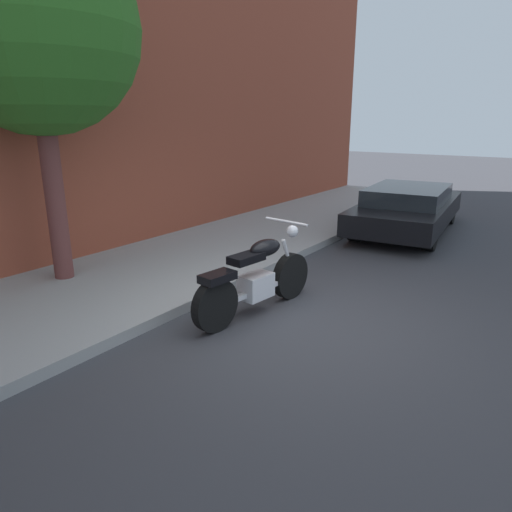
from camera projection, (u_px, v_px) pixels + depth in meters
name	position (u px, v px, depth m)	size (l,w,h in m)	color
ground_plane	(296.00, 323.00, 5.80)	(60.00, 60.00, 0.00)	#38383D
sidewalk	(142.00, 276.00, 7.33)	(22.06, 2.97, 0.14)	#989898
motorcycle	(256.00, 279.00, 5.98)	(2.11, 0.70, 1.15)	black
parked_car_black	(407.00, 208.00, 10.32)	(4.46, 2.19, 1.03)	black
street_tree	(34.00, 29.00, 6.09)	(2.79, 2.79, 5.01)	brown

